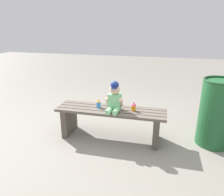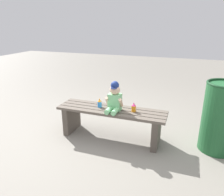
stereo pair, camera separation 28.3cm
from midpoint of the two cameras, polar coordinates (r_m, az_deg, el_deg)
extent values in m
plane|color=gray|center=(3.14, 2.43, -10.43)|extent=(16.00, 16.00, 0.00)
cube|color=#60564C|center=(2.82, 1.61, -4.44)|extent=(1.51, 0.09, 0.04)
cube|color=#60564C|center=(2.91, 2.24, -3.67)|extent=(1.51, 0.09, 0.04)
cube|color=#60564C|center=(3.00, 2.83, -2.95)|extent=(1.51, 0.09, 0.04)
cube|color=#60564C|center=(3.09, 3.39, -2.27)|extent=(1.51, 0.09, 0.04)
cube|color=#524941|center=(3.27, -8.25, -5.38)|extent=(0.08, 0.39, 0.40)
cube|color=#524941|center=(2.95, 14.51, -8.78)|extent=(0.08, 0.39, 0.40)
cube|color=#7FCC8C|center=(2.88, 3.59, -1.13)|extent=(0.17, 0.12, 0.23)
sphere|color=beige|center=(2.82, 3.66, 2.16)|extent=(0.14, 0.14, 0.14)
cylinder|color=navy|center=(2.77, 3.46, 2.68)|extent=(0.09, 0.09, 0.01)
sphere|color=navy|center=(2.80, 3.69, 3.36)|extent=(0.11, 0.11, 0.11)
cylinder|color=#85D693|center=(2.81, 1.98, -3.38)|extent=(0.07, 0.16, 0.07)
cylinder|color=#85D693|center=(2.79, 3.75, -3.61)|extent=(0.07, 0.16, 0.07)
cylinder|color=beige|center=(2.87, 1.63, -0.84)|extent=(0.04, 0.12, 0.14)
cylinder|color=beige|center=(2.82, 5.25, -1.28)|extent=(0.04, 0.12, 0.14)
cylinder|color=#338CE5|center=(3.00, -0.63, -1.70)|extent=(0.06, 0.06, 0.08)
cone|color=orange|center=(2.98, -0.63, -0.72)|extent=(0.06, 0.06, 0.03)
cylinder|color=orange|center=(2.97, -0.63, -0.40)|extent=(0.01, 0.01, 0.02)
cylinder|color=orange|center=(2.88, 8.63, -2.87)|extent=(0.06, 0.06, 0.08)
cone|color=#E5337F|center=(2.86, 8.68, -1.86)|extent=(0.06, 0.06, 0.03)
cylinder|color=#E5337F|center=(2.85, 8.70, -1.52)|extent=(0.01, 0.01, 0.02)
cylinder|color=#1E592D|center=(3.05, 29.41, -4.82)|extent=(0.44, 0.44, 0.88)
camera|label=1|loc=(0.14, -87.14, 1.01)|focal=34.24mm
camera|label=2|loc=(0.14, 92.86, -1.01)|focal=34.24mm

